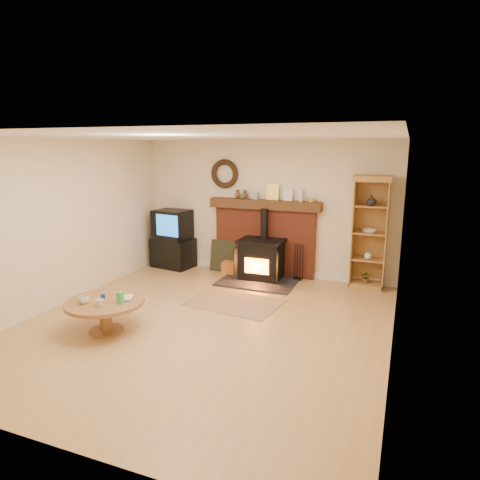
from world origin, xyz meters
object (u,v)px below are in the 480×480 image
at_px(wood_stove, 261,260).
at_px(coffee_table, 105,307).
at_px(tv_unit, 173,240).
at_px(curio_cabinet, 370,233).

xyz_separation_m(wood_stove, coffee_table, (-1.22, -2.99, -0.02)).
distance_m(wood_stove, coffee_table, 3.23).
bearing_deg(coffee_table, wood_stove, 67.87).
bearing_deg(coffee_table, tv_unit, 103.93).
distance_m(wood_stove, tv_unit, 2.02).
distance_m(tv_unit, curio_cabinet, 3.94).
xyz_separation_m(tv_unit, coffee_table, (0.79, -3.18, -0.21)).
xyz_separation_m(curio_cabinet, coffee_table, (-3.12, -3.27, -0.64)).
bearing_deg(tv_unit, coffee_table, -76.07).
height_order(curio_cabinet, coffee_table, curio_cabinet).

